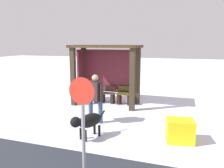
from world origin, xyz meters
TOP-DOWN VIEW (x-y plane):
  - ground_plane at (0.00, 0.00)m, footprint 60.00×60.00m
  - bus_shelter at (-0.09, 0.16)m, footprint 2.90×1.43m
  - bench_left_inside at (-0.76, 0.25)m, footprint 0.66×0.36m
  - bench_center_inside at (0.00, 0.25)m, footprint 0.66×0.36m
  - bench_right_inside at (0.76, 0.25)m, footprint 0.66×0.40m
  - person_walking at (0.45, -2.26)m, footprint 0.62×0.43m
  - dog at (0.68, -3.43)m, footprint 0.69×1.09m
  - street_sign at (1.59, -5.58)m, footprint 0.44×0.06m
  - grit_bin at (3.11, -2.83)m, footprint 0.79×0.67m

SIDE VIEW (x-z plane):
  - ground_plane at x=0.00m, z-range 0.00..0.00m
  - bench_center_inside at x=0.00m, z-range -0.07..0.66m
  - bench_left_inside at x=-0.76m, z-range -0.07..0.68m
  - grit_bin at x=3.11m, z-range 0.00..0.62m
  - bench_right_inside at x=0.76m, z-range -0.07..0.70m
  - dog at x=0.68m, z-range 0.14..0.87m
  - person_walking at x=0.45m, z-range 0.14..1.77m
  - street_sign at x=1.59m, z-range 0.27..2.36m
  - bus_shelter at x=-0.09m, z-range 0.47..3.00m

